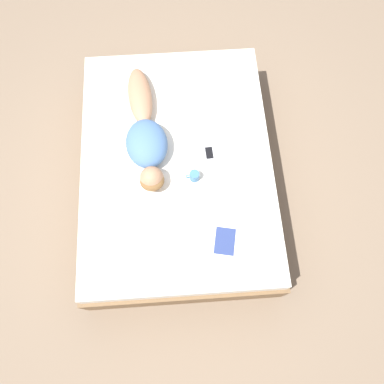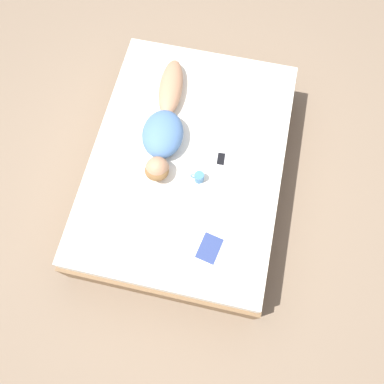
% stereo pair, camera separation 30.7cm
% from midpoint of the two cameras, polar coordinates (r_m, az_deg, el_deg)
% --- Properties ---
extents(ground_plane, '(12.00, 12.00, 0.00)m').
position_cam_midpoint_polar(ground_plane, '(3.75, -4.43, 1.20)').
color(ground_plane, '#7A6651').
extents(bed, '(1.71, 2.35, 0.54)m').
position_cam_midpoint_polar(bed, '(3.50, -4.74, 2.81)').
color(bed, brown).
rests_on(bed, ground_plane).
extents(person, '(0.40, 1.26, 0.22)m').
position_cam_midpoint_polar(person, '(3.28, -9.77, 8.23)').
color(person, '#A37556').
rests_on(person, bed).
extents(open_magazine, '(0.54, 0.41, 0.01)m').
position_cam_midpoint_polar(open_magazine, '(3.01, 4.37, -8.18)').
color(open_magazine, white).
rests_on(open_magazine, bed).
extents(coffee_mug, '(0.12, 0.08, 0.10)m').
position_cam_midpoint_polar(coffee_mug, '(3.13, -2.46, 2.09)').
color(coffee_mug, teal).
rests_on(coffee_mug, bed).
extents(cell_phone, '(0.08, 0.14, 0.01)m').
position_cam_midpoint_polar(cell_phone, '(3.26, -0.04, 5.61)').
color(cell_phone, silver).
rests_on(cell_phone, bed).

